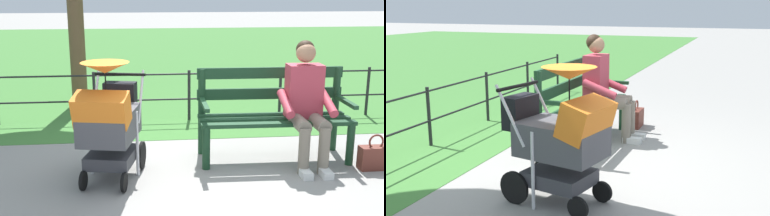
% 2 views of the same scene
% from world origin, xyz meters
% --- Properties ---
extents(ground_plane, '(60.00, 60.00, 0.00)m').
position_xyz_m(ground_plane, '(0.00, 0.00, 0.00)').
color(ground_plane, gray).
extents(park_bench, '(1.61, 0.63, 0.96)m').
position_xyz_m(park_bench, '(-0.74, -0.12, 0.53)').
color(park_bench, '#193D23').
rests_on(park_bench, ground).
extents(person_on_bench, '(0.54, 0.74, 1.28)m').
position_xyz_m(person_on_bench, '(-1.03, 0.11, 0.68)').
color(person_on_bench, slate).
rests_on(person_on_bench, ground).
extents(stroller, '(0.67, 0.96, 1.15)m').
position_xyz_m(stroller, '(0.95, 0.36, 0.59)').
color(stroller, black).
rests_on(stroller, ground).
extents(handbag, '(0.32, 0.14, 0.37)m').
position_xyz_m(handbag, '(-1.69, 0.36, 0.13)').
color(handbag, brown).
rests_on(handbag, ground).
extents(park_fence, '(7.72, 0.04, 0.70)m').
position_xyz_m(park_fence, '(-0.28, -1.70, 0.42)').
color(park_fence, black).
rests_on(park_fence, ground).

